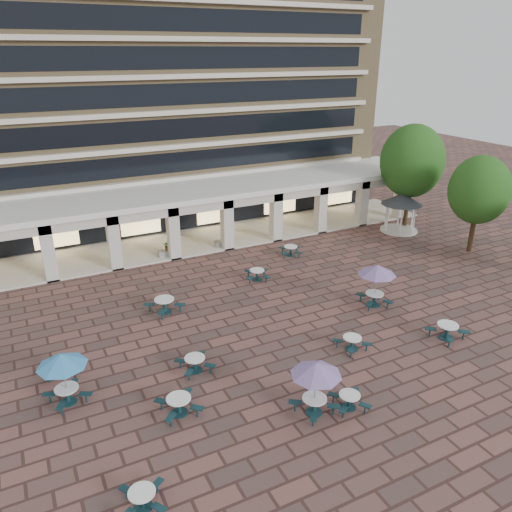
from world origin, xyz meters
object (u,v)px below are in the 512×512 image
at_px(gazebo, 402,203).
at_px(planter_right, 224,241).
at_px(picnic_table_1, 179,404).
at_px(picnic_table_3, 447,330).
at_px(picnic_table_2, 349,400).
at_px(planter_left, 168,251).

relative_size(gazebo, planter_right, 2.29).
bearing_deg(picnic_table_1, planter_right, 58.41).
bearing_deg(gazebo, picnic_table_1, -150.42).
bearing_deg(picnic_table_3, picnic_table_1, 169.32).
xyz_separation_m(picnic_table_2, planter_right, (2.77, 19.79, 0.04)).
bearing_deg(planter_right, planter_left, -180.00).
relative_size(picnic_table_1, picnic_table_2, 1.05).
height_order(picnic_table_3, planter_left, planter_left).
bearing_deg(planter_left, picnic_table_3, -61.06).
distance_m(picnic_table_2, picnic_table_3, 8.27).
xyz_separation_m(picnic_table_2, gazebo, (17.36, 16.50, 2.00)).
relative_size(picnic_table_2, gazebo, 0.50).
height_order(picnic_table_1, planter_right, planter_right).
relative_size(picnic_table_1, planter_left, 1.21).
bearing_deg(gazebo, planter_left, 170.23).
distance_m(gazebo, planter_left, 19.48).
distance_m(picnic_table_1, gazebo, 27.59).
bearing_deg(planter_left, picnic_table_2, -84.95).
xyz_separation_m(picnic_table_3, planter_right, (-5.20, 17.57, -0.04)).
distance_m(picnic_table_2, gazebo, 24.03).
relative_size(picnic_table_3, gazebo, 0.59).
xyz_separation_m(picnic_table_1, planter_left, (4.83, 16.87, -0.01)).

